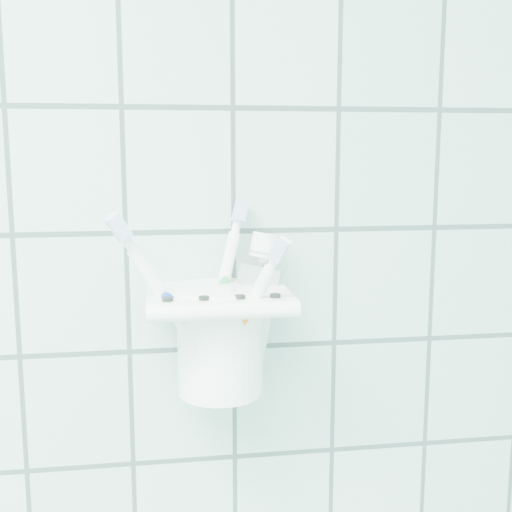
{
  "coord_description": "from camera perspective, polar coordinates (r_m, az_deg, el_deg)",
  "views": [
    {
      "loc": [
        0.6,
        0.53,
        1.46
      ],
      "look_at": [
        0.68,
        1.1,
        1.37
      ],
      "focal_mm": 45.0,
      "sensor_mm": 36.0,
      "label": 1
    }
  ],
  "objects": [
    {
      "name": "toothbrush_orange",
      "position": [
        0.64,
        -4.41,
        -3.5
      ],
      "size": [
        0.07,
        0.07,
        0.18
      ],
      "rotation": [
        0.19,
        0.52,
        -0.44
      ],
      "color": "white",
      "rests_on": "cup"
    },
    {
      "name": "holder_bracket",
      "position": [
        0.64,
        -3.35,
        -3.92
      ],
      "size": [
        0.14,
        0.11,
        0.04
      ],
      "color": "white",
      "rests_on": "wall_back"
    },
    {
      "name": "toothbrush_pink",
      "position": [
        0.63,
        -2.89,
        -2.68
      ],
      "size": [
        0.1,
        0.04,
        0.2
      ],
      "rotation": [
        -0.03,
        -0.55,
        0.29
      ],
      "color": "white",
      "rests_on": "cup"
    },
    {
      "name": "toothbrush_blue",
      "position": [
        0.64,
        -5.01,
        -3.11
      ],
      "size": [
        0.05,
        0.04,
        0.19
      ],
      "rotation": [
        -0.17,
        0.26,
        0.02
      ],
      "color": "white",
      "rests_on": "cup"
    },
    {
      "name": "toothpaste_tube",
      "position": [
        0.65,
        -1.62,
        -3.7
      ],
      "size": [
        0.07,
        0.04,
        0.16
      ],
      "rotation": [
        -0.07,
        0.23,
        0.19
      ],
      "color": "silver",
      "rests_on": "cup"
    },
    {
      "name": "cup",
      "position": [
        0.65,
        -3.22,
        -7.1
      ],
      "size": [
        0.09,
        0.09,
        0.11
      ],
      "color": "white",
      "rests_on": "holder_bracket"
    }
  ]
}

